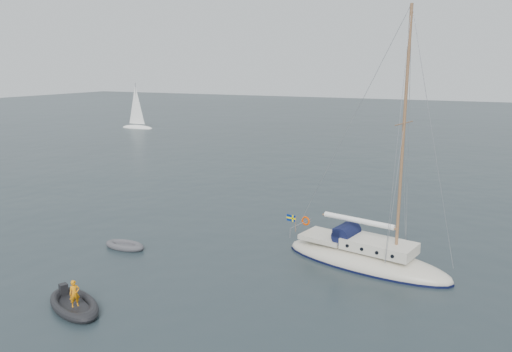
% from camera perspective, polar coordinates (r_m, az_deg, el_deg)
% --- Properties ---
extents(ground, '(300.00, 300.00, 0.00)m').
position_cam_1_polar(ground, '(28.26, 4.67, -10.58)').
color(ground, black).
rests_on(ground, ground).
extents(sailboat, '(10.32, 3.09, 14.70)m').
position_cam_1_polar(sailboat, '(29.09, 12.48, -7.81)').
color(sailboat, beige).
rests_on(sailboat, ground).
extents(dinghy, '(2.75, 1.24, 0.39)m').
position_cam_1_polar(dinghy, '(32.22, -14.77, -7.69)').
color(dinghy, '#545359').
rests_on(dinghy, ground).
extents(rib, '(3.93, 1.78, 1.48)m').
position_cam_1_polar(rib, '(25.39, -20.12, -13.55)').
color(rib, black).
rests_on(rib, ground).
extents(distant_yacht_a, '(6.49, 3.46, 8.60)m').
position_cam_1_polar(distant_yacht_a, '(92.99, -13.52, 7.58)').
color(distant_yacht_a, white).
rests_on(distant_yacht_a, ground).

